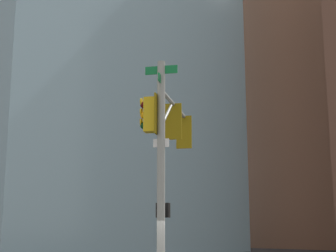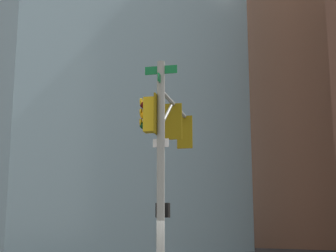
# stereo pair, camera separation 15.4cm
# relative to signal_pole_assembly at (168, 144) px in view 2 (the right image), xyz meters

# --- Properties ---
(signal_pole_assembly) EXTENTS (4.64, 2.80, 7.03)m
(signal_pole_assembly) POSITION_rel_signal_pole_assembly_xyz_m (0.00, 0.00, 0.00)
(signal_pole_assembly) COLOR gray
(signal_pole_assembly) RESTS_ON ground_plane
(building_brick_farside) EXTENTS (18.30, 15.47, 52.54)m
(building_brick_farside) POSITION_rel_signal_pole_assembly_xyz_m (-52.35, -18.99, 21.48)
(building_brick_farside) COLOR brown
(building_brick_farside) RESTS_ON ground_plane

